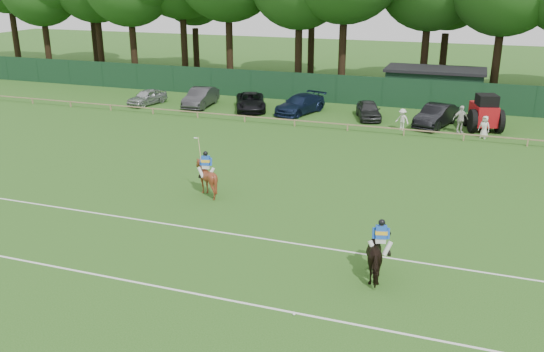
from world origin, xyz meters
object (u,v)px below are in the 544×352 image
at_px(hatch_grey, 369,110).
at_px(spectator_left, 402,120).
at_px(sedan_grey, 201,97).
at_px(spectator_mid, 460,119).
at_px(estate_black, 436,116).
at_px(horse_chestnut, 206,178).
at_px(suv_black, 251,102).
at_px(horse_dark, 380,255).
at_px(polo_ball, 294,314).
at_px(tractor, 484,113).
at_px(spectator_right, 484,127).
at_px(sedan_silver, 147,97).
at_px(sedan_navy, 300,104).
at_px(utility_shed, 434,85).

height_order(hatch_grey, spectator_left, spectator_left).
distance_m(sedan_grey, spectator_mid, 21.25).
xyz_separation_m(estate_black, spectator_left, (-2.21, -1.96, -0.03)).
bearing_deg(estate_black, spectator_left, -121.30).
distance_m(horse_chestnut, suv_black, 19.65).
distance_m(horse_dark, polo_ball, 4.19).
relative_size(horse_dark, hatch_grey, 0.52).
distance_m(spectator_left, tractor, 5.85).
relative_size(horse_dark, estate_black, 0.43).
height_order(horse_dark, horse_chestnut, horse_dark).
height_order(suv_black, hatch_grey, suv_black).
xyz_separation_m(hatch_grey, spectator_right, (8.53, -3.03, 0.09)).
bearing_deg(horse_chestnut, sedan_silver, -63.47).
height_order(sedan_silver, estate_black, estate_black).
bearing_deg(sedan_navy, spectator_left, 0.91).
distance_m(spectator_left, polo_ball, 25.64).
xyz_separation_m(suv_black, tractor, (18.25, -0.65, 0.56)).
bearing_deg(estate_black, horse_chestnut, -101.08).
bearing_deg(hatch_grey, sedan_navy, 161.50).
height_order(suv_black, spectator_mid, spectator_mid).
relative_size(sedan_navy, spectator_right, 3.31).
distance_m(hatch_grey, spectator_left, 3.98).
relative_size(horse_chestnut, sedan_navy, 0.34).
xyz_separation_m(suv_black, sedan_navy, (4.21, 0.21, 0.05)).
relative_size(spectator_left, spectator_right, 1.00).
distance_m(horse_chestnut, utility_shed, 28.49).
bearing_deg(spectator_right, horse_chestnut, -107.52).
bearing_deg(spectator_mid, sedan_grey, 144.85).
xyz_separation_m(horse_dark, sedan_silver, (-24.00, 23.69, -0.24)).
bearing_deg(horse_dark, spectator_mid, -109.40).
relative_size(horse_dark, polo_ball, 23.71).
bearing_deg(polo_ball, spectator_left, 89.62).
relative_size(estate_black, utility_shed, 0.59).
xyz_separation_m(suv_black, utility_shed, (14.07, 8.02, 0.84)).
distance_m(suv_black, sedan_navy, 4.22).
height_order(estate_black, polo_ball, estate_black).
height_order(horse_dark, suv_black, horse_dark).
height_order(spectator_mid, utility_shed, utility_shed).
relative_size(horse_dark, spectator_right, 1.37).
relative_size(utility_shed, tractor, 2.32).
bearing_deg(spectator_left, hatch_grey, 157.17).
relative_size(horse_chestnut, utility_shed, 0.21).
bearing_deg(sedan_silver, spectator_right, 8.93).
bearing_deg(sedan_grey, horse_chestnut, -68.15).
relative_size(hatch_grey, utility_shed, 0.48).
bearing_deg(horse_chestnut, horse_dark, 137.86).
xyz_separation_m(sedan_grey, suv_black, (4.48, 0.22, -0.11)).
height_order(horse_dark, polo_ball, horse_dark).
bearing_deg(spectator_right, estate_black, 167.77).
bearing_deg(suv_black, hatch_grey, -22.36).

